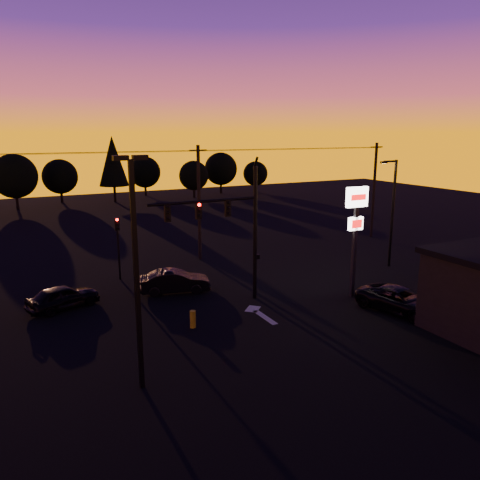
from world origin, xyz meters
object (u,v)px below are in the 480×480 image
object	(u,v)px
traffic_signal_mast	(231,221)
secondary_signal	(118,239)
suv_parked	(401,300)
pylon_sign	(356,218)
car_left	(63,297)
streetlight	(392,209)
car_mid	(175,281)
bollard	(193,319)
parking_lot_light	(136,260)

from	to	relation	value
traffic_signal_mast	secondary_signal	size ratio (longest dim) A/B	1.97
secondary_signal	suv_parked	bearing A→B (deg)	-46.19
pylon_sign	suv_parked	world-z (taller)	pylon_sign
secondary_signal	suv_parked	distance (m)	18.50
secondary_signal	car_left	size ratio (longest dim) A/B	1.07
streetlight	car_mid	distance (m)	16.91
streetlight	bollard	bearing A→B (deg)	-167.19
streetlight	pylon_sign	bearing A→B (deg)	-149.92
car_left	car_mid	size ratio (longest dim) A/B	0.93
parking_lot_light	suv_parked	xyz separation A→B (m)	(15.22, 1.23, -4.58)
streetlight	suv_parked	size ratio (longest dim) A/B	1.61
bollard	car_mid	distance (m)	5.77
bollard	car_mid	size ratio (longest dim) A/B	0.21
parking_lot_light	suv_parked	size ratio (longest dim) A/B	1.83
traffic_signal_mast	car_mid	world-z (taller)	traffic_signal_mast
pylon_sign	bollard	bearing A→B (deg)	179.81
secondary_signal	traffic_signal_mast	bearing A→B (deg)	-56.81
pylon_sign	bollard	xyz separation A→B (m)	(-10.53, 0.04, -4.45)
bollard	car_mid	xyz separation A→B (m)	(1.02, 5.67, 0.26)
car_left	car_mid	distance (m)	6.67
car_mid	streetlight	bearing A→B (deg)	-80.85
bollard	suv_parked	xyz separation A→B (m)	(11.25, -3.31, 0.23)
traffic_signal_mast	secondary_signal	xyz separation A→B (m)	(-4.90, 7.49, -2.07)
secondary_signal	car_left	distance (m)	6.18
parking_lot_light	car_mid	distance (m)	12.23
car_left	bollard	bearing A→B (deg)	-154.79
pylon_sign	suv_parked	bearing A→B (deg)	-77.61
parking_lot_light	pylon_sign	xyz separation A→B (m)	(14.50, 4.50, -0.36)
secondary_signal	suv_parked	xyz separation A→B (m)	(12.72, -13.26, -2.17)
car_left	car_mid	xyz separation A→B (m)	(6.66, -0.28, 0.03)
pylon_sign	car_left	bearing A→B (deg)	159.70
bollard	suv_parked	bearing A→B (deg)	-16.38
car_left	suv_parked	bearing A→B (deg)	-136.98
parking_lot_light	car_left	world-z (taller)	parking_lot_light
secondary_signal	car_mid	distance (m)	5.40
streetlight	bollard	xyz separation A→B (m)	(-17.44, -3.97, -3.96)
streetlight	car_mid	bearing A→B (deg)	174.08
pylon_sign	streetlight	xyz separation A→B (m)	(6.91, 4.00, -0.49)
bollard	car_left	distance (m)	8.20
traffic_signal_mast	suv_parked	world-z (taller)	traffic_signal_mast
car_left	traffic_signal_mast	bearing A→B (deg)	-129.29
streetlight	car_mid	xyz separation A→B (m)	(-16.42, 1.70, -3.70)
suv_parked	bollard	bearing A→B (deg)	148.98
bollard	car_mid	bearing A→B (deg)	79.76
streetlight	car_mid	size ratio (longest dim) A/B	1.82
suv_parked	parking_lot_light	bearing A→B (deg)	169.97
suv_parked	car_mid	bearing A→B (deg)	124.09
secondary_signal	car_left	bearing A→B (deg)	-136.15
parking_lot_light	car_left	xyz separation A→B (m)	(-1.67, 10.48, -4.57)
secondary_signal	car_mid	world-z (taller)	secondary_signal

